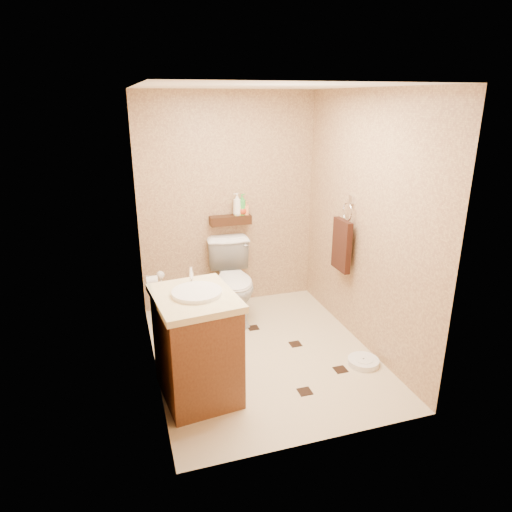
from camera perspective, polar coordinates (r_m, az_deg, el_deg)
name	(u,v)px	position (r m, az deg, el deg)	size (l,w,h in m)	color
ground	(263,353)	(4.47, 0.83, -11.99)	(2.50, 2.50, 0.00)	beige
wall_back	(228,203)	(5.15, -3.48, 6.66)	(2.00, 0.04, 2.40)	tan
wall_front	(326,286)	(2.89, 8.70, -3.76)	(2.00, 0.04, 2.40)	tan
wall_left	(146,243)	(3.80, -13.56, 1.59)	(0.04, 2.50, 2.40)	tan
wall_right	(365,224)	(4.39, 13.44, 3.95)	(0.04, 2.50, 2.40)	tan
ceiling	(264,86)	(3.82, 1.01, 20.46)	(2.00, 2.50, 0.02)	white
wall_shelf	(230,220)	(5.12, -3.22, 4.51)	(0.46, 0.14, 0.10)	#381B0F
floor_accents	(269,356)	(4.42, 1.58, -12.38)	(1.29, 1.30, 0.01)	black
toilet	(233,281)	(4.98, -2.85, -3.19)	(0.47, 0.82, 0.84)	white
vanity	(197,344)	(3.73, -7.42, -10.88)	(0.68, 0.79, 1.03)	brown
bathroom_scale	(363,362)	(4.40, 13.27, -12.72)	(0.37, 0.37, 0.06)	white
toilet_brush	(162,301)	(5.17, -11.64, -5.48)	(0.12, 0.12, 0.54)	#196660
towel_ring	(342,243)	(4.63, 10.72, 1.64)	(0.12, 0.30, 0.76)	silver
toilet_paper	(152,281)	(4.62, -12.88, -3.11)	(0.12, 0.11, 0.12)	white
bottle_a	(237,204)	(5.09, -2.38, 6.49)	(0.10, 0.10, 0.25)	white
bottle_b	(237,209)	(5.10, -2.36, 5.93)	(0.07, 0.07, 0.15)	#FFF835
bottle_c	(242,209)	(5.12, -1.74, 5.91)	(0.11, 0.11, 0.14)	#BF3816
bottle_d	(242,204)	(5.11, -1.75, 6.46)	(0.09, 0.09, 0.24)	green
bottle_e	(246,208)	(5.13, -1.31, 6.05)	(0.07, 0.07, 0.16)	#F59051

